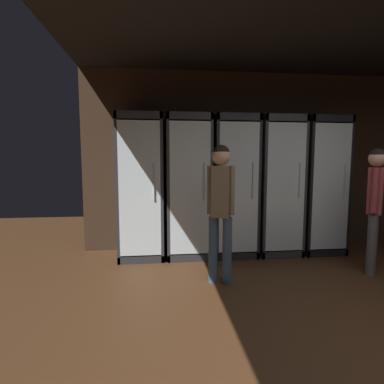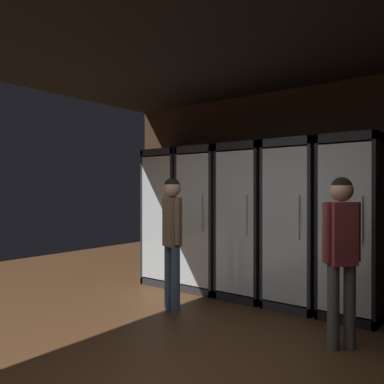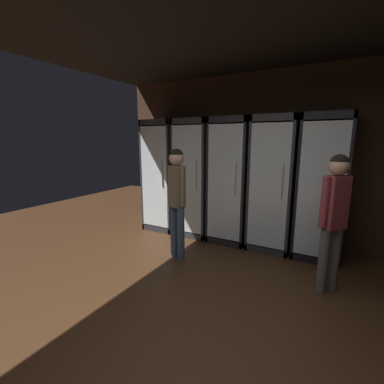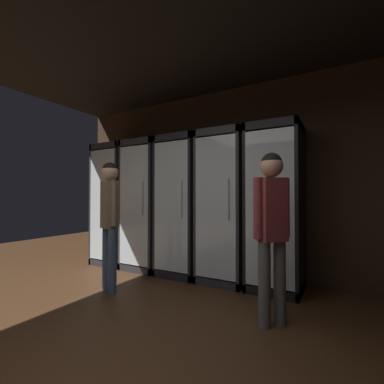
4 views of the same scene
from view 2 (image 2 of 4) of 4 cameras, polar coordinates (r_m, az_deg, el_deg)
The scene contains 9 objects.
wall_back at distance 5.40m, azimuth 16.72°, elevation -0.17°, with size 6.00×0.06×2.80m, color #382619.
ceiling_panel at distance 3.84m, azimuth 4.98°, elevation 21.46°, with size 6.00×8.00×0.06m, color black.
cooler_far_left at distance 6.20m, azimuth -2.83°, elevation -3.76°, with size 0.64×0.70×2.06m.
cooler_left at distance 5.79m, azimuth 2.32°, elevation -4.05°, with size 0.64×0.70×2.06m.
cooler_center at distance 5.42m, azimuth 8.21°, elevation -4.30°, with size 0.64×0.70×2.06m.
cooler_right at distance 5.12m, azimuth 14.87°, elevation -4.57°, with size 0.64×0.70×2.06m.
cooler_far_right at distance 4.90m, azimuth 22.26°, elevation -4.91°, with size 0.64×0.70×2.06m.
shopper_near at distance 4.75m, azimuth -2.88°, elevation -5.40°, with size 0.30×0.22×1.59m.
shopper_far at distance 3.87m, azimuth 20.71°, elevation -6.92°, with size 0.28×0.30×1.56m.
Camera 2 is at (1.94, -2.01, 1.44)m, focal length 37.10 mm.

